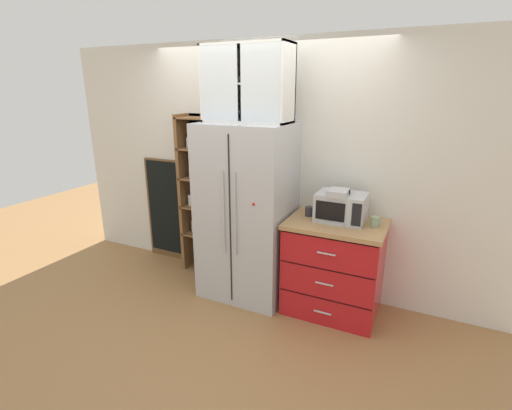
{
  "coord_description": "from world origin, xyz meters",
  "views": [
    {
      "loc": [
        1.62,
        -3.15,
        2.08
      ],
      "look_at": [
        0.1,
        0.01,
        0.97
      ],
      "focal_mm": 26.05,
      "sensor_mm": 36.0,
      "label": 1
    }
  ],
  "objects_px": {
    "microwave": "(341,207)",
    "coffee_maker": "(338,205)",
    "mug_sage": "(375,222)",
    "mug_charcoal": "(309,211)",
    "bottle_cobalt": "(339,209)",
    "chalkboard_menu": "(168,210)",
    "refrigerator": "(247,212)",
    "bottle_clear": "(339,206)"
  },
  "relations": [
    {
      "from": "chalkboard_menu",
      "to": "mug_charcoal",
      "type": "bearing_deg",
      "value": -6.95
    },
    {
      "from": "mug_charcoal",
      "to": "mug_sage",
      "type": "distance_m",
      "value": 0.61
    },
    {
      "from": "bottle_clear",
      "to": "chalkboard_menu",
      "type": "xyz_separation_m",
      "value": [
        -2.17,
        0.22,
        -0.41
      ]
    },
    {
      "from": "microwave",
      "to": "bottle_cobalt",
      "type": "relative_size",
      "value": 1.78
    },
    {
      "from": "chalkboard_menu",
      "to": "mug_sage",
      "type": "bearing_deg",
      "value": -5.94
    },
    {
      "from": "refrigerator",
      "to": "bottle_clear",
      "type": "xyz_separation_m",
      "value": [
        0.9,
        0.1,
        0.16
      ]
    },
    {
      "from": "coffee_maker",
      "to": "mug_sage",
      "type": "bearing_deg",
      "value": 2.94
    },
    {
      "from": "refrigerator",
      "to": "mug_charcoal",
      "type": "distance_m",
      "value": 0.63
    },
    {
      "from": "refrigerator",
      "to": "mug_sage",
      "type": "distance_m",
      "value": 1.24
    },
    {
      "from": "coffee_maker",
      "to": "bottle_cobalt",
      "type": "distance_m",
      "value": 0.06
    },
    {
      "from": "coffee_maker",
      "to": "microwave",
      "type": "bearing_deg",
      "value": 65.06
    },
    {
      "from": "refrigerator",
      "to": "chalkboard_menu",
      "type": "distance_m",
      "value": 1.33
    },
    {
      "from": "mug_sage",
      "to": "bottle_cobalt",
      "type": "height_order",
      "value": "bottle_cobalt"
    },
    {
      "from": "bottle_clear",
      "to": "bottle_cobalt",
      "type": "xyz_separation_m",
      "value": [
        0.0,
        -0.02,
        -0.02
      ]
    },
    {
      "from": "microwave",
      "to": "mug_sage",
      "type": "relative_size",
      "value": 3.99
    },
    {
      "from": "mug_charcoal",
      "to": "bottle_cobalt",
      "type": "distance_m",
      "value": 0.29
    },
    {
      "from": "refrigerator",
      "to": "coffee_maker",
      "type": "distance_m",
      "value": 0.92
    },
    {
      "from": "microwave",
      "to": "mug_charcoal",
      "type": "xyz_separation_m",
      "value": [
        -0.3,
        0.0,
        -0.09
      ]
    },
    {
      "from": "refrigerator",
      "to": "mug_sage",
      "type": "relative_size",
      "value": 16.07
    },
    {
      "from": "chalkboard_menu",
      "to": "bottle_clear",
      "type": "bearing_deg",
      "value": -5.81
    },
    {
      "from": "microwave",
      "to": "chalkboard_menu",
      "type": "xyz_separation_m",
      "value": [
        -2.19,
        0.24,
        -0.4
      ]
    },
    {
      "from": "chalkboard_menu",
      "to": "refrigerator",
      "type": "bearing_deg",
      "value": -14.13
    },
    {
      "from": "bottle_cobalt",
      "to": "mug_charcoal",
      "type": "bearing_deg",
      "value": 178.28
    },
    {
      "from": "refrigerator",
      "to": "chalkboard_menu",
      "type": "bearing_deg",
      "value": 165.87
    },
    {
      "from": "coffee_maker",
      "to": "mug_charcoal",
      "type": "height_order",
      "value": "coffee_maker"
    },
    {
      "from": "refrigerator",
      "to": "bottle_clear",
      "type": "distance_m",
      "value": 0.92
    },
    {
      "from": "bottle_clear",
      "to": "mug_sage",
      "type": "bearing_deg",
      "value": -6.79
    },
    {
      "from": "bottle_clear",
      "to": "chalkboard_menu",
      "type": "relative_size",
      "value": 0.23
    },
    {
      "from": "coffee_maker",
      "to": "refrigerator",
      "type": "bearing_deg",
      "value": -177.28
    },
    {
      "from": "microwave",
      "to": "mug_sage",
      "type": "xyz_separation_m",
      "value": [
        0.31,
        -0.03,
        -0.08
      ]
    },
    {
      "from": "chalkboard_menu",
      "to": "coffee_maker",
      "type": "bearing_deg",
      "value": -7.27
    },
    {
      "from": "microwave",
      "to": "coffee_maker",
      "type": "xyz_separation_m",
      "value": [
        -0.02,
        -0.04,
        0.03
      ]
    },
    {
      "from": "microwave",
      "to": "refrigerator",
      "type": "bearing_deg",
      "value": -174.74
    },
    {
      "from": "refrigerator",
      "to": "mug_charcoal",
      "type": "xyz_separation_m",
      "value": [
        0.62,
        0.09,
        0.07
      ]
    },
    {
      "from": "refrigerator",
      "to": "coffee_maker",
      "type": "xyz_separation_m",
      "value": [
        0.9,
        0.04,
        0.18
      ]
    },
    {
      "from": "mug_sage",
      "to": "chalkboard_menu",
      "type": "bearing_deg",
      "value": 174.06
    },
    {
      "from": "bottle_clear",
      "to": "bottle_cobalt",
      "type": "bearing_deg",
      "value": -90.0
    },
    {
      "from": "refrigerator",
      "to": "microwave",
      "type": "distance_m",
      "value": 0.94
    },
    {
      "from": "coffee_maker",
      "to": "mug_sage",
      "type": "xyz_separation_m",
      "value": [
        0.33,
        0.02,
        -0.11
      ]
    },
    {
      "from": "refrigerator",
      "to": "bottle_cobalt",
      "type": "bearing_deg",
      "value": 5.12
    },
    {
      "from": "mug_charcoal",
      "to": "bottle_clear",
      "type": "distance_m",
      "value": 0.29
    },
    {
      "from": "microwave",
      "to": "mug_charcoal",
      "type": "height_order",
      "value": "microwave"
    }
  ]
}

